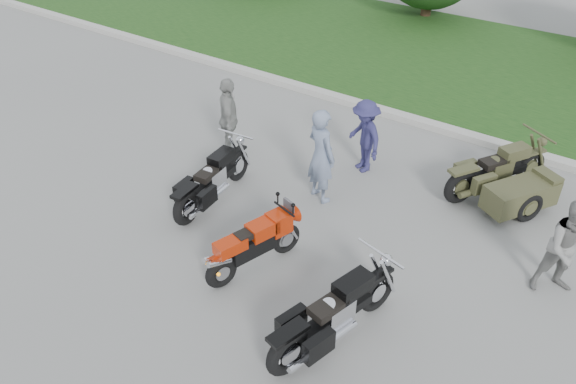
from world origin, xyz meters
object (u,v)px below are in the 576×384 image
Objects in this scene: cruiser_sidecar at (509,185)px; sportbike_red at (253,244)px; person_grey at (570,248)px; person_stripe at (321,156)px; person_denim at (365,136)px; cruiser_right at (331,318)px; cruiser_left at (211,182)px; person_back at (229,119)px.

sportbike_red is at bearing -93.41° from cruiser_sidecar.
person_grey reaches higher than sportbike_red.
sportbike_red is 0.97× the size of person_stripe.
person_denim is (-4.24, 1.35, -0.05)m from person_grey.
person_stripe reaches higher than sportbike_red.
sportbike_red is at bearing 176.89° from cruiser_right.
cruiser_left is 1.02× the size of cruiser_sidecar.
cruiser_sidecar is 2.91m from person_denim.
person_denim reaches higher than sportbike_red.
cruiser_left is 1.79m from person_back.
person_stripe is (-3.04, -1.83, 0.51)m from cruiser_sidecar.
cruiser_left is 3.26m from person_denim.
person_denim is at bearing 51.32° from cruiser_left.
cruiser_left is at bearing -91.83° from person_denim.
person_back is at bearing 159.12° from cruiser_right.
sportbike_red is 0.78× the size of cruiser_left.
person_grey reaches higher than person_denim.
person_grey is (4.21, 2.39, 0.31)m from sportbike_red.
person_denim reaches higher than cruiser_sidecar.
cruiser_left is at bearing 166.70° from sportbike_red.
person_back reaches higher than cruiser_right.
person_denim is at bearing 127.07° from person_grey.
person_stripe reaches higher than cruiser_right.
cruiser_sidecar is 1.21× the size of person_stripe.
person_grey is 0.93× the size of person_back.
person_grey is at bearing -21.99° from cruiser_sidecar.
cruiser_right is at bearing -166.85° from person_back.
person_grey is 6.83m from person_back.
person_stripe is at bearing -66.00° from person_denim.
person_stripe is 2.42m from person_back.
sportbike_red is at bearing -34.97° from cruiser_left.
person_grey is at bearing 7.35° from cruiser_left.
cruiser_sidecar is 2.30m from person_grey.
person_back is at bearing 112.25° from cruiser_left.
cruiser_sidecar is at bearing 28.91° from cruiser_left.
person_grey is (1.38, -1.80, 0.40)m from cruiser_sidecar.
cruiser_left is at bearing 166.07° from person_back.
person_back is at bearing -124.12° from person_denim.
cruiser_left is (-1.81, 1.02, -0.06)m from sportbike_red.
person_denim is (-1.86, 4.31, 0.30)m from cruiser_right.
cruiser_sidecar is at bearing 72.24° from sportbike_red.
sportbike_red is 0.80× the size of cruiser_sidecar.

